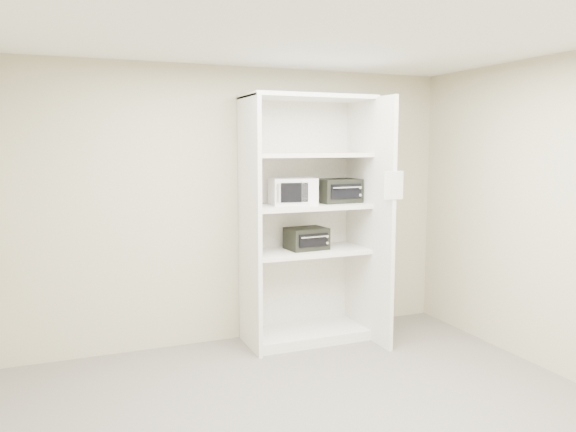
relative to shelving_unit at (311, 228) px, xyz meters
name	(u,v)px	position (x,y,z in m)	size (l,w,h in m)	color
floor	(324,428)	(-0.67, -1.70, -1.13)	(4.50, 4.00, 0.01)	#686259
ceiling	(328,25)	(-0.67, -1.70, 1.57)	(4.50, 4.00, 0.01)	white
wall_back	(238,206)	(-0.67, 0.30, 0.22)	(4.50, 0.02, 2.70)	tan
wall_right	(576,219)	(1.58, -1.70, 0.22)	(0.02, 4.00, 2.70)	tan
shelving_unit	(311,228)	(0.00, 0.00, 0.00)	(1.24, 0.92, 2.42)	white
microwave	(293,191)	(-0.18, 0.04, 0.37)	(0.43, 0.33, 0.26)	white
toaster_oven_upper	(338,191)	(0.31, 0.04, 0.36)	(0.41, 0.31, 0.24)	black
toaster_oven_lower	(306,238)	(-0.05, 0.01, -0.10)	(0.38, 0.29, 0.21)	black
paper_sign	(394,185)	(0.54, -0.63, 0.45)	(0.20, 0.01, 0.25)	white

